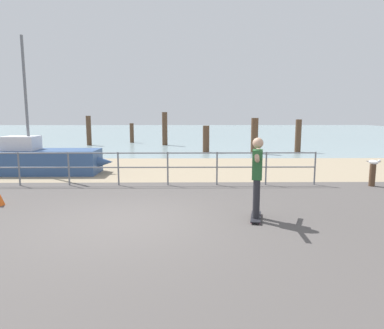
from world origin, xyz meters
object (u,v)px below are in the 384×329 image
at_px(sailboat, 43,160).
at_px(skateboard, 256,217).
at_px(bollard_short, 372,176).
at_px(seagull, 374,162).
at_px(skateboarder, 257,172).

height_order(sailboat, skateboard, sailboat).
bearing_deg(sailboat, bollard_short, -12.16).
bearing_deg(seagull, bollard_short, 115.91).
distance_m(skateboard, seagull, 5.37).
height_order(sailboat, bollard_short, sailboat).
relative_size(bollard_short, seagull, 1.50).
bearing_deg(sailboat, skateboard, -39.78).
relative_size(skateboard, seagull, 1.80).
bearing_deg(skateboard, seagull, 37.80).
xyz_separation_m(sailboat, seagull, (10.99, -2.38, 0.24)).
bearing_deg(skateboarder, sailboat, 140.22).
distance_m(skateboard, bollard_short, 5.34).
bearing_deg(skateboarder, skateboard, 1.19).
bearing_deg(seagull, skateboarder, -142.20).
bearing_deg(sailboat, seagull, -12.23).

